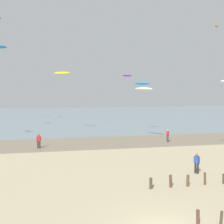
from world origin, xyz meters
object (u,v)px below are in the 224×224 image
at_px(person_mid_beach, 168,135).
at_px(kite_aloft_0, 216,26).
at_px(kite_aloft_9, 62,73).
at_px(person_left_flank, 39,141).
at_px(kite_aloft_3, 144,89).
at_px(kite_aloft_8, 142,83).
at_px(kite_aloft_7, 127,75).
at_px(person_by_waterline, 197,163).

distance_m(person_mid_beach, kite_aloft_0, 28.73).
xyz_separation_m(kite_aloft_0, kite_aloft_9, (-29.61, -4.42, -9.61)).
distance_m(person_left_flank, kite_aloft_3, 15.00).
bearing_deg(kite_aloft_0, kite_aloft_8, -32.55).
bearing_deg(kite_aloft_7, person_mid_beach, -66.28).
bearing_deg(kite_aloft_3, kite_aloft_7, 139.36).
relative_size(kite_aloft_0, kite_aloft_7, 0.83).
distance_m(person_left_flank, kite_aloft_0, 40.65).
height_order(person_left_flank, kite_aloft_3, kite_aloft_3).
xyz_separation_m(person_mid_beach, kite_aloft_8, (-0.99, 8.13, 7.11)).
height_order(kite_aloft_0, kite_aloft_7, kite_aloft_0).
bearing_deg(person_left_flank, kite_aloft_0, 25.63).
bearing_deg(kite_aloft_8, kite_aloft_3, -67.77).
bearing_deg(person_by_waterline, person_left_flank, 136.05).
relative_size(person_mid_beach, kite_aloft_7, 0.78).
bearing_deg(person_mid_beach, kite_aloft_0, 43.26).
bearing_deg(kite_aloft_3, kite_aloft_0, 95.16).
distance_m(person_by_waterline, person_left_flank, 18.73).
relative_size(person_left_flank, kite_aloft_0, 0.94).
relative_size(person_by_waterline, kite_aloft_0, 0.94).
xyz_separation_m(person_mid_beach, person_by_waterline, (-3.12, -13.54, 0.00)).
xyz_separation_m(person_by_waterline, kite_aloft_0, (19.21, 28.69, 18.36)).
relative_size(person_left_flank, kite_aloft_7, 0.78).
height_order(person_mid_beach, kite_aloft_9, kite_aloft_9).
xyz_separation_m(kite_aloft_8, kite_aloft_9, (-12.52, 2.60, 1.64)).
distance_m(person_left_flank, kite_aloft_7, 33.98).
bearing_deg(person_mid_beach, kite_aloft_3, 158.88).
relative_size(person_by_waterline, kite_aloft_7, 0.78).
distance_m(person_by_waterline, kite_aloft_9, 27.82).
bearing_deg(kite_aloft_7, person_by_waterline, -69.74).
bearing_deg(kite_aloft_7, kite_aloft_9, -106.23).
distance_m(kite_aloft_0, kite_aloft_9, 31.44).
xyz_separation_m(kite_aloft_3, kite_aloft_8, (2.03, 6.96, 0.96)).
xyz_separation_m(kite_aloft_7, kite_aloft_8, (-2.31, -18.64, -2.26)).
relative_size(kite_aloft_8, kite_aloft_9, 0.97).
xyz_separation_m(person_mid_beach, kite_aloft_3, (-3.03, 1.17, 6.15)).
distance_m(person_mid_beach, kite_aloft_9, 19.35).
relative_size(person_by_waterline, kite_aloft_8, 0.67).
xyz_separation_m(person_mid_beach, kite_aloft_9, (-13.51, 10.73, 8.75)).
height_order(kite_aloft_0, kite_aloft_8, kite_aloft_0).
bearing_deg(kite_aloft_9, kite_aloft_7, -114.60).
xyz_separation_m(kite_aloft_7, kite_aloft_9, (-14.83, -16.03, -0.62)).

